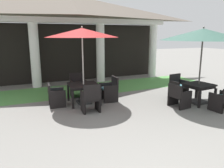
{
  "coord_description": "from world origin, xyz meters",
  "views": [
    {
      "loc": [
        -2.57,
        -1.53,
        2.46
      ],
      "look_at": [
        0.04,
        4.34,
        1.02
      ],
      "focal_mm": 35.68,
      "sensor_mm": 36.0,
      "label": 1
    }
  ],
  "objects_px": {
    "patio_umbrella_mid_left": "(82,33)",
    "patio_chair_mid_left_east": "(110,90)",
    "patio_table_near_foreground": "(199,87)",
    "patio_umbrella_near_foreground": "(203,35)",
    "patio_table_mid_left": "(84,87)",
    "patio_chair_near_foreground_south": "(222,99)",
    "patio_chair_mid_left_south": "(91,99)",
    "patio_chair_near_foreground_north": "(178,87)",
    "patio_chair_mid_left_north": "(78,86)",
    "patio_chair_mid_left_west": "(56,96)",
    "patio_chair_near_foreground_west": "(179,96)"
  },
  "relations": [
    {
      "from": "patio_chair_mid_left_south",
      "to": "patio_chair_near_foreground_north",
      "type": "bearing_deg",
      "value": 8.49
    },
    {
      "from": "patio_table_near_foreground",
      "to": "patio_chair_near_foreground_north",
      "type": "distance_m",
      "value": 0.99
    },
    {
      "from": "patio_chair_mid_left_north",
      "to": "patio_chair_mid_left_west",
      "type": "bearing_deg",
      "value": 45.26
    },
    {
      "from": "patio_umbrella_near_foreground",
      "to": "patio_chair_near_foreground_west",
      "type": "height_order",
      "value": "patio_umbrella_near_foreground"
    },
    {
      "from": "patio_umbrella_mid_left",
      "to": "patio_table_mid_left",
      "type": "bearing_deg",
      "value": 88.21
    },
    {
      "from": "patio_chair_mid_left_south",
      "to": "patio_chair_mid_left_north",
      "type": "distance_m",
      "value": 1.98
    },
    {
      "from": "patio_table_near_foreground",
      "to": "patio_chair_near_foreground_north",
      "type": "relative_size",
      "value": 1.08
    },
    {
      "from": "patio_table_mid_left",
      "to": "patio_chair_near_foreground_south",
      "type": "bearing_deg",
      "value": -33.94
    },
    {
      "from": "patio_chair_mid_left_west",
      "to": "patio_chair_mid_left_east",
      "type": "xyz_separation_m",
      "value": [
        1.97,
        -0.14,
        0.04
      ]
    },
    {
      "from": "patio_umbrella_near_foreground",
      "to": "patio_chair_mid_left_east",
      "type": "bearing_deg",
      "value": 150.54
    },
    {
      "from": "patio_chair_near_foreground_south",
      "to": "patio_chair_mid_left_west",
      "type": "bearing_deg",
      "value": 145.6
    },
    {
      "from": "patio_table_near_foreground",
      "to": "patio_table_mid_left",
      "type": "relative_size",
      "value": 0.88
    },
    {
      "from": "patio_chair_mid_left_north",
      "to": "patio_umbrella_near_foreground",
      "type": "bearing_deg",
      "value": 148.7
    },
    {
      "from": "patio_chair_near_foreground_north",
      "to": "patio_table_mid_left",
      "type": "height_order",
      "value": "patio_chair_near_foreground_north"
    },
    {
      "from": "patio_chair_near_foreground_north",
      "to": "patio_chair_mid_left_south",
      "type": "bearing_deg",
      "value": -1.1
    },
    {
      "from": "patio_table_near_foreground",
      "to": "patio_umbrella_mid_left",
      "type": "distance_m",
      "value": 4.55
    },
    {
      "from": "patio_chair_mid_left_west",
      "to": "patio_chair_mid_left_east",
      "type": "height_order",
      "value": "patio_chair_mid_left_east"
    },
    {
      "from": "patio_chair_near_foreground_west",
      "to": "patio_chair_mid_left_south",
      "type": "bearing_deg",
      "value": -110.22
    },
    {
      "from": "patio_chair_mid_left_north",
      "to": "patio_umbrella_mid_left",
      "type": "bearing_deg",
      "value": 90.0
    },
    {
      "from": "patio_chair_near_foreground_west",
      "to": "patio_chair_mid_left_north",
      "type": "bearing_deg",
      "value": -140.22
    },
    {
      "from": "patio_chair_mid_left_west",
      "to": "patio_umbrella_near_foreground",
      "type": "bearing_deg",
      "value": 74.21
    },
    {
      "from": "patio_chair_mid_left_east",
      "to": "patio_umbrella_mid_left",
      "type": "bearing_deg",
      "value": 90.0
    },
    {
      "from": "patio_table_near_foreground",
      "to": "patio_chair_mid_left_north",
      "type": "relative_size",
      "value": 1.05
    },
    {
      "from": "patio_chair_near_foreground_south",
      "to": "patio_chair_mid_left_east",
      "type": "xyz_separation_m",
      "value": [
        -2.91,
        2.55,
        0.03
      ]
    },
    {
      "from": "patio_chair_near_foreground_west",
      "to": "patio_umbrella_mid_left",
      "type": "xyz_separation_m",
      "value": [
        -2.84,
        1.75,
        2.1
      ]
    },
    {
      "from": "patio_chair_near_foreground_north",
      "to": "patio_chair_mid_left_west",
      "type": "xyz_separation_m",
      "value": [
        -4.69,
        0.77,
        -0.03
      ]
    },
    {
      "from": "patio_umbrella_mid_left",
      "to": "patio_chair_mid_left_north",
      "type": "bearing_deg",
      "value": 85.92
    },
    {
      "from": "patio_chair_mid_left_west",
      "to": "patio_chair_mid_left_north",
      "type": "height_order",
      "value": "patio_chair_mid_left_north"
    },
    {
      "from": "patio_table_near_foreground",
      "to": "patio_umbrella_near_foreground",
      "type": "relative_size",
      "value": 0.33
    },
    {
      "from": "patio_chair_near_foreground_south",
      "to": "patio_chair_near_foreground_north",
      "type": "bearing_deg",
      "value": 90.0
    },
    {
      "from": "patio_chair_near_foreground_west",
      "to": "patio_chair_mid_left_east",
      "type": "xyz_separation_m",
      "value": [
        -1.85,
        1.68,
        0.03
      ]
    },
    {
      "from": "patio_umbrella_mid_left",
      "to": "patio_chair_mid_left_east",
      "type": "bearing_deg",
      "value": -4.08
    },
    {
      "from": "patio_umbrella_mid_left",
      "to": "patio_chair_mid_left_north",
      "type": "relative_size",
      "value": 2.96
    },
    {
      "from": "patio_chair_near_foreground_south",
      "to": "patio_chair_mid_left_north",
      "type": "xyz_separation_m",
      "value": [
        -3.83,
        3.61,
        0.03
      ]
    },
    {
      "from": "patio_chair_near_foreground_north",
      "to": "patio_chair_mid_left_east",
      "type": "bearing_deg",
      "value": -18.45
    },
    {
      "from": "patio_table_near_foreground",
      "to": "patio_chair_mid_left_north",
      "type": "height_order",
      "value": "patio_chair_mid_left_north"
    },
    {
      "from": "patio_table_near_foreground",
      "to": "patio_chair_near_foreground_west",
      "type": "distance_m",
      "value": 0.99
    },
    {
      "from": "patio_chair_near_foreground_west",
      "to": "patio_chair_mid_left_west",
      "type": "xyz_separation_m",
      "value": [
        -3.83,
        1.82,
        -0.01
      ]
    },
    {
      "from": "patio_umbrella_near_foreground",
      "to": "patio_table_mid_left",
      "type": "relative_size",
      "value": 2.65
    },
    {
      "from": "patio_umbrella_near_foreground",
      "to": "patio_chair_near_foreground_west",
      "type": "bearing_deg",
      "value": -174.49
    },
    {
      "from": "patio_chair_near_foreground_west",
      "to": "patio_chair_mid_left_west",
      "type": "height_order",
      "value": "patio_chair_near_foreground_west"
    },
    {
      "from": "patio_table_mid_left",
      "to": "patio_chair_mid_left_west",
      "type": "bearing_deg",
      "value": 175.92
    },
    {
      "from": "patio_chair_near_foreground_west",
      "to": "patio_chair_mid_left_west",
      "type": "distance_m",
      "value": 4.24
    },
    {
      "from": "patio_umbrella_mid_left",
      "to": "patio_umbrella_near_foreground",
      "type": "bearing_deg",
      "value": -23.58
    },
    {
      "from": "patio_chair_near_foreground_north",
      "to": "patio_chair_mid_left_north",
      "type": "relative_size",
      "value": 0.98
    },
    {
      "from": "patio_chair_near_foreground_west",
      "to": "patio_table_mid_left",
      "type": "distance_m",
      "value": 3.35
    },
    {
      "from": "patio_chair_mid_left_south",
      "to": "patio_chair_mid_left_west",
      "type": "distance_m",
      "value": 1.4
    },
    {
      "from": "patio_table_mid_left",
      "to": "patio_umbrella_mid_left",
      "type": "height_order",
      "value": "patio_umbrella_mid_left"
    },
    {
      "from": "patio_umbrella_near_foreground",
      "to": "patio_chair_near_foreground_west",
      "type": "distance_m",
      "value": 2.26
    },
    {
      "from": "patio_chair_near_foreground_south",
      "to": "patio_chair_mid_left_north",
      "type": "bearing_deg",
      "value": 131.13
    }
  ]
}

